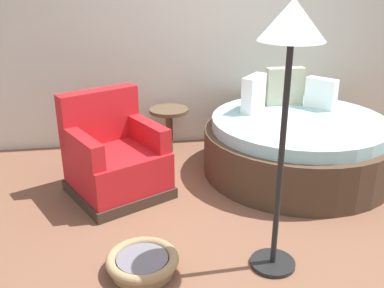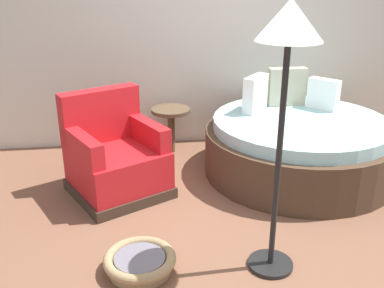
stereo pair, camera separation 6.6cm
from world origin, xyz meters
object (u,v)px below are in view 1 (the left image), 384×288
round_daybed (296,145)px  red_armchair (114,160)px  side_table (169,117)px  pet_basket (142,262)px  floor_lamp (290,49)px

round_daybed → red_armchair: size_ratio=1.77×
side_table → red_armchair: bearing=-123.5°
pet_basket → side_table: bearing=79.3°
red_armchair → pet_basket: bearing=-80.8°
side_table → floor_lamp: size_ratio=0.29×
red_armchair → floor_lamp: bearing=-49.1°
side_table → pet_basket: bearing=-100.7°
red_armchair → floor_lamp: size_ratio=0.59×
red_armchair → side_table: (0.60, 0.90, 0.10)m
round_daybed → red_armchair: round_daybed is taller
round_daybed → side_table: round_daybed is taller
red_armchair → round_daybed: bearing=6.1°
round_daybed → pet_basket: (-1.65, -1.42, -0.22)m
red_armchair → floor_lamp: (1.12, -1.29, 1.20)m
floor_lamp → pet_basket: bearing=175.9°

